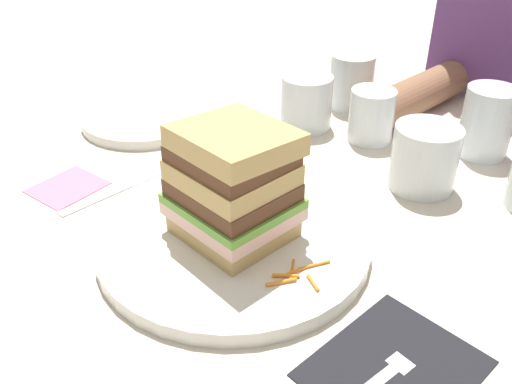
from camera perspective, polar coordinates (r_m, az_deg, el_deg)
The scene contains 25 objects.
ground_plane at distance 0.60m, azimuth -2.28°, elevation -5.53°, with size 3.00×3.00×0.00m, color beige.
main_plate at distance 0.59m, azimuth -2.10°, elevation -5.02°, with size 0.29×0.29×0.02m, color white.
sandwich at distance 0.55m, azimuth -2.25°, elevation 0.64°, with size 0.12×0.11×0.13m.
carrot_shred_0 at distance 0.64m, azimuth -5.22°, elevation -0.78°, with size 0.00×0.00×0.03m, color orange.
carrot_shred_1 at distance 0.64m, azimuth -6.45°, elevation -1.36°, with size 0.00×0.00×0.03m, color orange.
carrot_shred_2 at distance 0.63m, azimuth -7.66°, elevation -1.77°, with size 0.00×0.00×0.02m, color orange.
carrot_shred_3 at distance 0.64m, azimuth -8.21°, elevation -1.09°, with size 0.00×0.00×0.03m, color orange.
carrot_shred_4 at distance 0.63m, azimuth -7.23°, elevation -1.95°, with size 0.00×0.00×0.02m, color orange.
carrot_shred_5 at distance 0.65m, azimuth -6.24°, elevation -0.78°, with size 0.00×0.00×0.03m, color orange.
carrot_shred_6 at distance 0.53m, azimuth 3.10°, elevation -8.62°, with size 0.00×0.00×0.03m, color orange.
carrot_shred_7 at distance 0.55m, azimuth 4.07°, elevation -7.77°, with size 0.00×0.00×0.03m, color orange.
carrot_shred_8 at distance 0.55m, azimuth 6.03°, elevation -7.52°, with size 0.00×0.00×0.03m, color orange.
carrot_shred_9 at distance 0.54m, azimuth 3.80°, elevation -8.34°, with size 0.00×0.00×0.03m, color orange.
carrot_shred_10 at distance 0.53m, azimuth 2.62°, elevation -9.27°, with size 0.00×0.00×0.03m, color orange.
carrot_shred_11 at distance 0.53m, azimuth 6.08°, elevation -9.18°, with size 0.00×0.00×0.02m, color orange.
napkin_dark at distance 0.49m, azimuth 14.08°, elevation -17.21°, with size 0.11×0.14×0.00m, color black.
fork at distance 0.48m, azimuth 12.38°, elevation -18.38°, with size 0.03×0.17×0.00m.
knife at distance 0.72m, azimuth -13.16°, elevation 0.71°, with size 0.02×0.20×0.00m.
juice_glass at distance 0.72m, azimuth 16.92°, elevation 3.03°, with size 0.08×0.08×0.08m.
empty_tumbler_0 at distance 0.82m, azimuth 22.73°, elevation 6.68°, with size 0.07×0.07×0.10m, color silver.
empty_tumbler_1 at distance 0.82m, azimuth 11.83°, elevation 7.73°, with size 0.06×0.06×0.08m, color silver.
empty_tumbler_2 at distance 0.93m, azimuth 9.82°, elevation 11.22°, with size 0.07×0.07×0.09m, color silver.
empty_tumbler_3 at distance 0.85m, azimuth 5.22°, elevation 9.26°, with size 0.08×0.08×0.08m, color silver.
side_plate at distance 0.89m, azimuth -11.32°, elevation 7.54°, with size 0.20×0.20×0.02m, color white.
napkin_pink at distance 0.74m, azimuth -18.89°, elevation 0.51°, with size 0.07×0.08×0.00m, color pink.
Camera 1 is at (0.36, -0.31, 0.37)m, focal length 38.75 mm.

